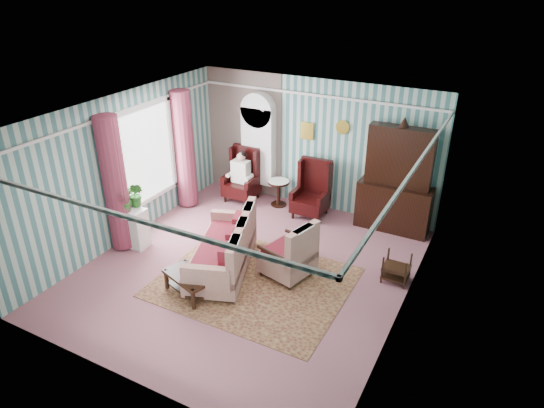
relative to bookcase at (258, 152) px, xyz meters
The scene contains 17 objects.
floor 3.34m from the bookcase, 64.58° to the right, with size 6.00×6.00×0.00m, color #945665.
room_shell 2.90m from the bookcase, 74.62° to the right, with size 5.53×6.02×2.91m.
bookcase is the anchor object (origin of this frame).
dresser_hutch 3.25m from the bookcase, ahead, with size 1.50×0.56×2.36m, color black.
wingback_left 0.68m from the bookcase, 122.66° to the right, with size 0.76×0.80×1.25m, color black.
wingback_right 1.63m from the bookcase, 14.57° to the right, with size 0.76×0.80×1.25m, color black.
seated_woman 0.70m from the bookcase, 122.66° to the right, with size 0.44×0.40×1.18m, color beige, non-canonical shape.
round_side_table 1.07m from the bookcase, 20.27° to the right, with size 0.50×0.50×0.60m, color black.
nest_table 4.37m from the bookcase, 26.92° to the right, with size 0.45×0.38×0.54m, color black.
plant_stand 3.39m from the bookcase, 108.49° to the right, with size 0.55×0.35×0.80m, color white.
rug 3.72m from the bookcase, 62.28° to the right, with size 3.20×2.60×0.01m, color #4D191C.
sofa 3.28m from the bookcase, 72.79° to the right, with size 2.07×0.90×0.92m, color #C1AF95.
floral_armchair 3.40m from the bookcase, 52.17° to the right, with size 0.88×0.80×0.98m, color beige.
coffee_table 4.12m from the bookcase, 77.72° to the right, with size 0.88×0.50×0.39m, color black.
potted_plant_a 3.44m from the bookcase, 108.08° to the right, with size 0.42×0.36×0.46m, color #1C5A1C.
potted_plant_b 3.16m from the bookcase, 108.32° to the right, with size 0.28×0.23×0.51m, color #214F18.
potted_plant_c 3.26m from the bookcase, 110.44° to the right, with size 0.21×0.21×0.37m, color #265B1C.
Camera 1 is at (3.83, -6.33, 5.02)m, focal length 32.00 mm.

